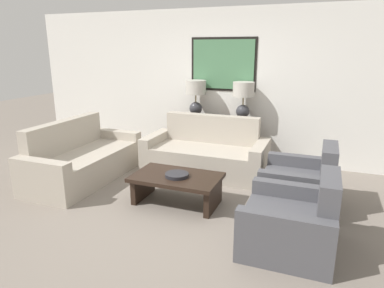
{
  "coord_description": "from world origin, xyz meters",
  "views": [
    {
      "loc": [
        1.71,
        -3.6,
        1.97
      ],
      "look_at": [
        0.01,
        0.8,
        0.65
      ],
      "focal_mm": 32.0,
      "sensor_mm": 36.0,
      "label": 1
    }
  ],
  "objects_px": {
    "armchair_near_camera": "(292,224)",
    "table_lamp_right": "(243,96)",
    "table_lamp_left": "(196,94)",
    "coffee_table": "(177,183)",
    "console_table": "(218,139)",
    "couch_by_back_wall": "(206,155)",
    "armchair_near_back_wall": "(301,185)",
    "decorative_bowl": "(177,175)",
    "couch_by_side": "(83,160)"
  },
  "relations": [
    {
      "from": "coffee_table",
      "to": "decorative_bowl",
      "type": "distance_m",
      "value": 0.13
    },
    {
      "from": "table_lamp_left",
      "to": "couch_by_back_wall",
      "type": "relative_size",
      "value": 0.33
    },
    {
      "from": "armchair_near_back_wall",
      "to": "decorative_bowl",
      "type": "bearing_deg",
      "value": -158.82
    },
    {
      "from": "table_lamp_left",
      "to": "couch_by_back_wall",
      "type": "xyz_separation_m",
      "value": [
        0.43,
        -0.66,
        -0.9
      ]
    },
    {
      "from": "coffee_table",
      "to": "couch_by_side",
      "type": "bearing_deg",
      "value": 170.49
    },
    {
      "from": "table_lamp_left",
      "to": "decorative_bowl",
      "type": "xyz_separation_m",
      "value": [
        0.48,
        -1.95,
        -0.79
      ]
    },
    {
      "from": "table_lamp_left",
      "to": "decorative_bowl",
      "type": "bearing_deg",
      "value": -76.26
    },
    {
      "from": "table_lamp_right",
      "to": "coffee_table",
      "type": "distance_m",
      "value": 2.16
    },
    {
      "from": "table_lamp_right",
      "to": "couch_by_side",
      "type": "distance_m",
      "value": 2.82
    },
    {
      "from": "couch_by_back_wall",
      "to": "armchair_near_back_wall",
      "type": "relative_size",
      "value": 2.1
    },
    {
      "from": "table_lamp_left",
      "to": "coffee_table",
      "type": "distance_m",
      "value": 2.17
    },
    {
      "from": "table_lamp_right",
      "to": "armchair_near_back_wall",
      "type": "bearing_deg",
      "value": -51.12
    },
    {
      "from": "console_table",
      "to": "table_lamp_right",
      "type": "relative_size",
      "value": 2.09
    },
    {
      "from": "coffee_table",
      "to": "armchair_near_camera",
      "type": "relative_size",
      "value": 1.22
    },
    {
      "from": "couch_by_side",
      "to": "coffee_table",
      "type": "xyz_separation_m",
      "value": [
        1.72,
        -0.29,
        -0.01
      ]
    },
    {
      "from": "decorative_bowl",
      "to": "armchair_near_back_wall",
      "type": "distance_m",
      "value": 1.6
    },
    {
      "from": "armchair_near_back_wall",
      "to": "armchair_near_camera",
      "type": "height_order",
      "value": "same"
    },
    {
      "from": "table_lamp_right",
      "to": "couch_by_back_wall",
      "type": "relative_size",
      "value": 0.33
    },
    {
      "from": "decorative_bowl",
      "to": "console_table",
      "type": "bearing_deg",
      "value": 91.38
    },
    {
      "from": "table_lamp_right",
      "to": "armchair_near_camera",
      "type": "distance_m",
      "value": 2.85
    },
    {
      "from": "console_table",
      "to": "decorative_bowl",
      "type": "bearing_deg",
      "value": -88.62
    },
    {
      "from": "table_lamp_right",
      "to": "couch_by_side",
      "type": "bearing_deg",
      "value": -142.57
    },
    {
      "from": "decorative_bowl",
      "to": "table_lamp_left",
      "type": "bearing_deg",
      "value": 103.74
    },
    {
      "from": "table_lamp_left",
      "to": "table_lamp_right",
      "type": "bearing_deg",
      "value": 0.0
    },
    {
      "from": "table_lamp_left",
      "to": "coffee_table",
      "type": "relative_size",
      "value": 0.56
    },
    {
      "from": "table_lamp_right",
      "to": "decorative_bowl",
      "type": "height_order",
      "value": "table_lamp_right"
    },
    {
      "from": "table_lamp_left",
      "to": "couch_by_side",
      "type": "relative_size",
      "value": 0.33
    },
    {
      "from": "console_table",
      "to": "table_lamp_right",
      "type": "xyz_separation_m",
      "value": [
        0.43,
        0.0,
        0.8
      ]
    },
    {
      "from": "console_table",
      "to": "armchair_near_camera",
      "type": "height_order",
      "value": "armchair_near_camera"
    },
    {
      "from": "coffee_table",
      "to": "armchair_near_camera",
      "type": "height_order",
      "value": "armchair_near_camera"
    },
    {
      "from": "armchair_near_camera",
      "to": "table_lamp_left",
      "type": "bearing_deg",
      "value": 128.67
    },
    {
      "from": "table_lamp_right",
      "to": "couch_by_side",
      "type": "height_order",
      "value": "table_lamp_right"
    },
    {
      "from": "console_table",
      "to": "armchair_near_camera",
      "type": "distance_m",
      "value": 2.9
    },
    {
      "from": "table_lamp_right",
      "to": "armchair_near_back_wall",
      "type": "relative_size",
      "value": 0.69
    },
    {
      "from": "table_lamp_left",
      "to": "coffee_table",
      "type": "bearing_deg",
      "value": -76.58
    },
    {
      "from": "couch_by_back_wall",
      "to": "armchair_near_camera",
      "type": "relative_size",
      "value": 2.1
    },
    {
      "from": "coffee_table",
      "to": "armchair_near_back_wall",
      "type": "xyz_separation_m",
      "value": [
        1.51,
        0.54,
        -0.01
      ]
    },
    {
      "from": "table_lamp_left",
      "to": "coffee_table",
      "type": "height_order",
      "value": "table_lamp_left"
    },
    {
      "from": "armchair_near_camera",
      "to": "console_table",
      "type": "bearing_deg",
      "value": 122.02
    },
    {
      "from": "table_lamp_left",
      "to": "coffee_table",
      "type": "xyz_separation_m",
      "value": [
        0.46,
        -1.91,
        -0.91
      ]
    },
    {
      "from": "armchair_near_back_wall",
      "to": "armchair_near_camera",
      "type": "xyz_separation_m",
      "value": [
        0.0,
        -1.08,
        0.0
      ]
    },
    {
      "from": "armchair_near_camera",
      "to": "table_lamp_right",
      "type": "bearing_deg",
      "value": 114.25
    },
    {
      "from": "console_table",
      "to": "armchair_near_back_wall",
      "type": "xyz_separation_m",
      "value": [
        1.54,
        -1.37,
        -0.12
      ]
    },
    {
      "from": "table_lamp_left",
      "to": "decorative_bowl",
      "type": "relative_size",
      "value": 2.11
    },
    {
      "from": "armchair_near_back_wall",
      "to": "console_table",
      "type": "bearing_deg",
      "value": 138.22
    },
    {
      "from": "table_lamp_right",
      "to": "coffee_table",
      "type": "xyz_separation_m",
      "value": [
        -0.4,
        -1.91,
        -0.91
      ]
    },
    {
      "from": "console_table",
      "to": "couch_by_side",
      "type": "xyz_separation_m",
      "value": [
        -1.69,
        -1.63,
        -0.1
      ]
    },
    {
      "from": "console_table",
      "to": "armchair_near_back_wall",
      "type": "bearing_deg",
      "value": -41.78
    },
    {
      "from": "console_table",
      "to": "couch_by_back_wall",
      "type": "height_order",
      "value": "couch_by_back_wall"
    },
    {
      "from": "console_table",
      "to": "table_lamp_left",
      "type": "distance_m",
      "value": 0.91
    }
  ]
}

